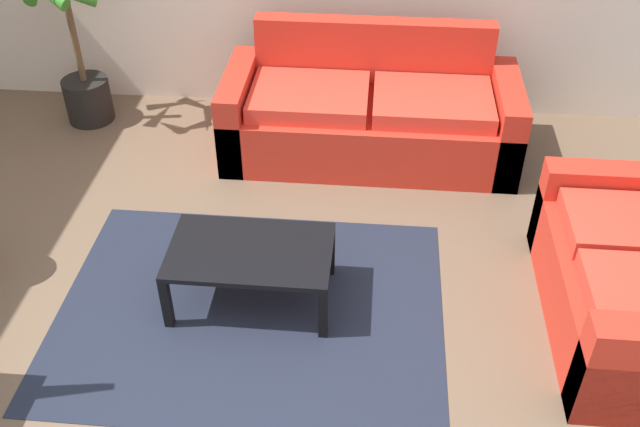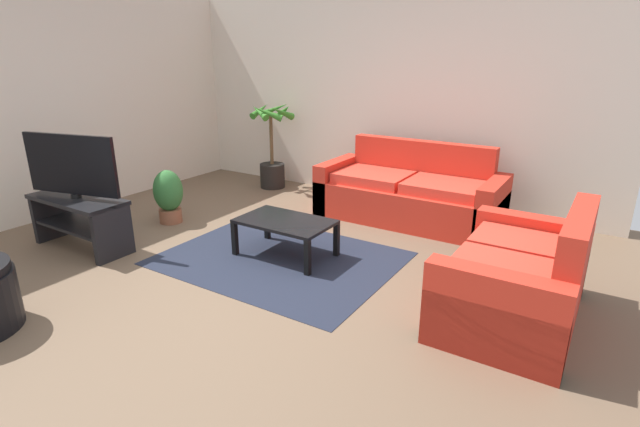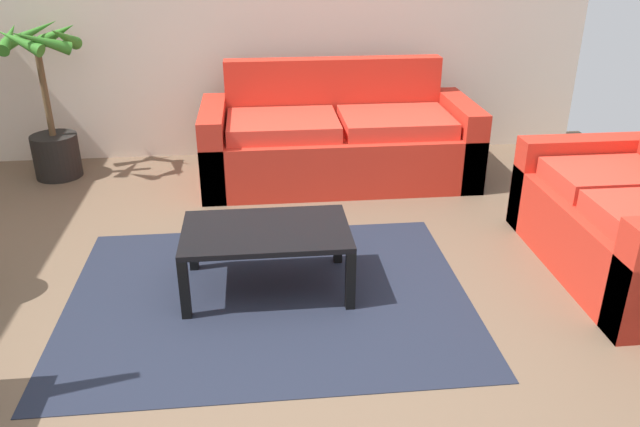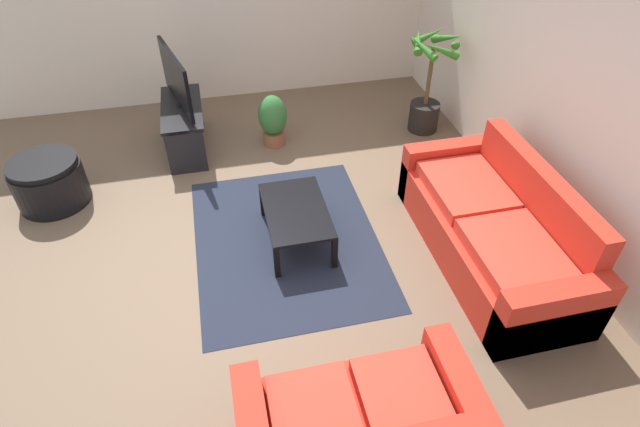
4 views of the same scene
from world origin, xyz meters
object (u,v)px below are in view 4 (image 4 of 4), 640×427
object	(u,v)px
couch_main	(493,231)
tv	(176,79)
potted_palm	(428,92)
coffee_table	(296,213)
ottoman	(49,182)
tv_stand	(184,121)
potted_plant_small	(273,119)

from	to	relation	value
couch_main	tv	world-z (taller)	tv
couch_main	potted_palm	world-z (taller)	potted_palm
coffee_table	ottoman	world-z (taller)	ottoman
coffee_table	potted_palm	xyz separation A→B (m)	(-1.64, 1.92, 0.18)
tv	coffee_table	world-z (taller)	tv
couch_main	tv	bearing A→B (deg)	-133.69
couch_main	ottoman	bearing A→B (deg)	-113.74
tv	couch_main	bearing A→B (deg)	46.31
tv_stand	potted_plant_small	world-z (taller)	potted_plant_small
coffee_table	ottoman	bearing A→B (deg)	-116.09
potted_palm	ottoman	xyz separation A→B (m)	(0.50, -4.25, -0.26)
ottoman	couch_main	bearing A→B (deg)	66.26
tv_stand	coffee_table	xyz separation A→B (m)	(1.88, 0.95, -0.03)
ottoman	potted_plant_small	bearing A→B (deg)	103.84
tv	potted_palm	bearing A→B (deg)	85.24
ottoman	coffee_table	bearing A→B (deg)	63.91
tv_stand	potted_palm	xyz separation A→B (m)	(0.24, 2.88, 0.16)
tv_stand	potted_palm	world-z (taller)	potted_palm
tv_stand	couch_main	bearing A→B (deg)	46.35
tv	potted_plant_small	xyz separation A→B (m)	(0.15, 1.01, -0.54)
coffee_table	ottoman	size ratio (longest dim) A/B	1.30
couch_main	tv	xyz separation A→B (m)	(-2.49, -2.61, 0.57)
coffee_table	tv_stand	bearing A→B (deg)	-153.07
tv_stand	potted_palm	bearing A→B (deg)	85.26
potted_palm	coffee_table	bearing A→B (deg)	-49.58
tv	potted_plant_small	world-z (taller)	tv
ottoman	tv	bearing A→B (deg)	118.17
potted_palm	couch_main	bearing A→B (deg)	-6.76
coffee_table	potted_plant_small	bearing A→B (deg)	178.05
tv	ottoman	world-z (taller)	tv
coffee_table	potted_plant_small	size ratio (longest dim) A/B	1.45
tv	ottoman	distance (m)	1.68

